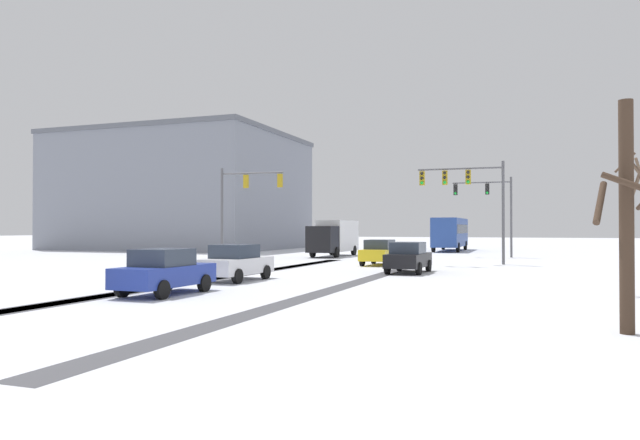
{
  "coord_description": "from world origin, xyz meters",
  "views": [
    {
      "loc": [
        11.2,
        -8.29,
        2.34
      ],
      "look_at": [
        0.0,
        22.22,
        2.8
      ],
      "focal_mm": 33.25,
      "sensor_mm": 36.0,
      "label": 1
    }
  ],
  "objects_px": {
    "traffic_signal_near_right": "(468,190)",
    "bus_oncoming": "(450,232)",
    "bare_tree_sidewalk_near": "(627,214)",
    "car_yellow_cab_lead": "(380,252)",
    "box_truck_delivery": "(334,237)",
    "bare_tree_sidewalk_mid": "(627,215)",
    "car_blue_fourth": "(164,271)",
    "car_black_second": "(408,257)",
    "office_building_far_left_block": "(183,192)",
    "car_white_third": "(236,262)",
    "traffic_signal_near_left": "(243,196)",
    "traffic_signal_far_right": "(491,201)"
  },
  "relations": [
    {
      "from": "traffic_signal_near_right",
      "to": "bus_oncoming",
      "type": "relative_size",
      "value": 0.59
    },
    {
      "from": "traffic_signal_near_right",
      "to": "bare_tree_sidewalk_near",
      "type": "height_order",
      "value": "traffic_signal_near_right"
    },
    {
      "from": "car_yellow_cab_lead",
      "to": "box_truck_delivery",
      "type": "bearing_deg",
      "value": 122.52
    },
    {
      "from": "box_truck_delivery",
      "to": "bare_tree_sidewalk_near",
      "type": "distance_m",
      "value": 37.14
    },
    {
      "from": "traffic_signal_near_right",
      "to": "bare_tree_sidewalk_mid",
      "type": "distance_m",
      "value": 16.74
    },
    {
      "from": "car_yellow_cab_lead",
      "to": "car_blue_fourth",
      "type": "bearing_deg",
      "value": -98.94
    },
    {
      "from": "traffic_signal_near_right",
      "to": "box_truck_delivery",
      "type": "bearing_deg",
      "value": 142.44
    },
    {
      "from": "car_black_second",
      "to": "office_building_far_left_block",
      "type": "bearing_deg",
      "value": 138.78
    },
    {
      "from": "car_white_third",
      "to": "box_truck_delivery",
      "type": "xyz_separation_m",
      "value": [
        -3.42,
        23.67,
        0.82
      ]
    },
    {
      "from": "box_truck_delivery",
      "to": "bare_tree_sidewalk_near",
      "type": "bearing_deg",
      "value": -61.12
    },
    {
      "from": "car_black_second",
      "to": "car_white_third",
      "type": "height_order",
      "value": "same"
    },
    {
      "from": "bus_oncoming",
      "to": "box_truck_delivery",
      "type": "bearing_deg",
      "value": -116.23
    },
    {
      "from": "car_blue_fourth",
      "to": "bare_tree_sidewalk_near",
      "type": "xyz_separation_m",
      "value": [
        14.26,
        -3.08,
        1.84
      ]
    },
    {
      "from": "traffic_signal_near_left",
      "to": "bare_tree_sidewalk_near",
      "type": "height_order",
      "value": "traffic_signal_near_left"
    },
    {
      "from": "bare_tree_sidewalk_near",
      "to": "bare_tree_sidewalk_mid",
      "type": "height_order",
      "value": "bare_tree_sidewalk_near"
    },
    {
      "from": "office_building_far_left_block",
      "to": "box_truck_delivery",
      "type": "bearing_deg",
      "value": -27.94
    },
    {
      "from": "box_truck_delivery",
      "to": "office_building_far_left_block",
      "type": "bearing_deg",
      "value": 152.06
    },
    {
      "from": "car_yellow_cab_lead",
      "to": "car_white_third",
      "type": "relative_size",
      "value": 0.99
    },
    {
      "from": "traffic_signal_near_right",
      "to": "bare_tree_sidewalk_mid",
      "type": "height_order",
      "value": "traffic_signal_near_right"
    },
    {
      "from": "office_building_far_left_block",
      "to": "traffic_signal_far_right",
      "type": "bearing_deg",
      "value": -14.69
    },
    {
      "from": "traffic_signal_near_right",
      "to": "bus_oncoming",
      "type": "bearing_deg",
      "value": 100.22
    },
    {
      "from": "car_white_third",
      "to": "bare_tree_sidewalk_near",
      "type": "relative_size",
      "value": 0.8
    },
    {
      "from": "car_yellow_cab_lead",
      "to": "bare_tree_sidewalk_near",
      "type": "xyz_separation_m",
      "value": [
        11.27,
        -22.06,
        1.84
      ]
    },
    {
      "from": "car_white_third",
      "to": "car_blue_fourth",
      "type": "xyz_separation_m",
      "value": [
        0.25,
        -5.75,
        0.0
      ]
    },
    {
      "from": "car_yellow_cab_lead",
      "to": "bare_tree_sidewalk_near",
      "type": "height_order",
      "value": "bare_tree_sidewalk_near"
    },
    {
      "from": "traffic_signal_near_left",
      "to": "office_building_far_left_block",
      "type": "xyz_separation_m",
      "value": [
        -19.84,
        23.07,
        1.95
      ]
    },
    {
      "from": "traffic_signal_near_left",
      "to": "box_truck_delivery",
      "type": "relative_size",
      "value": 0.88
    },
    {
      "from": "traffic_signal_near_left",
      "to": "traffic_signal_near_right",
      "type": "bearing_deg",
      "value": 6.84
    },
    {
      "from": "car_black_second",
      "to": "traffic_signal_far_right",
      "type": "bearing_deg",
      "value": 81.58
    },
    {
      "from": "bare_tree_sidewalk_near",
      "to": "office_building_far_left_block",
      "type": "bearing_deg",
      "value": 132.37
    },
    {
      "from": "bare_tree_sidewalk_near",
      "to": "car_black_second",
      "type": "bearing_deg",
      "value": 117.01
    },
    {
      "from": "traffic_signal_near_left",
      "to": "car_blue_fourth",
      "type": "relative_size",
      "value": 1.57
    },
    {
      "from": "box_truck_delivery",
      "to": "traffic_signal_near_right",
      "type": "bearing_deg",
      "value": -37.56
    },
    {
      "from": "box_truck_delivery",
      "to": "bare_tree_sidewalk_mid",
      "type": "bearing_deg",
      "value": -52.08
    },
    {
      "from": "traffic_signal_near_right",
      "to": "office_building_far_left_block",
      "type": "distance_m",
      "value": 40.77
    },
    {
      "from": "traffic_signal_near_left",
      "to": "bare_tree_sidewalk_mid",
      "type": "xyz_separation_m",
      "value": [
        21.83,
        -13.32,
        -1.78
      ]
    },
    {
      "from": "car_yellow_cab_lead",
      "to": "car_black_second",
      "type": "bearing_deg",
      "value": -62.78
    },
    {
      "from": "bare_tree_sidewalk_mid",
      "to": "car_blue_fourth",
      "type": "bearing_deg",
      "value": -161.66
    },
    {
      "from": "car_black_second",
      "to": "bare_tree_sidewalk_mid",
      "type": "relative_size",
      "value": 0.81
    },
    {
      "from": "traffic_signal_far_right",
      "to": "box_truck_delivery",
      "type": "distance_m",
      "value": 13.17
    },
    {
      "from": "bare_tree_sidewalk_near",
      "to": "box_truck_delivery",
      "type": "bearing_deg",
      "value": 118.88
    },
    {
      "from": "traffic_signal_far_right",
      "to": "bare_tree_sidewalk_mid",
      "type": "xyz_separation_m",
      "value": [
        6.44,
        -27.16,
        -1.79
      ]
    },
    {
      "from": "traffic_signal_near_left",
      "to": "bare_tree_sidewalk_mid",
      "type": "relative_size",
      "value": 1.27
    },
    {
      "from": "traffic_signal_far_right",
      "to": "bus_oncoming",
      "type": "distance_m",
      "value": 13.77
    },
    {
      "from": "car_white_third",
      "to": "bare_tree_sidewalk_near",
      "type": "distance_m",
      "value": 17.09
    },
    {
      "from": "bare_tree_sidewalk_near",
      "to": "bare_tree_sidewalk_mid",
      "type": "xyz_separation_m",
      "value": [
        1.04,
        8.15,
        0.13
      ]
    },
    {
      "from": "car_yellow_cab_lead",
      "to": "car_blue_fourth",
      "type": "xyz_separation_m",
      "value": [
        -2.99,
        -18.97,
        0.0
      ]
    },
    {
      "from": "bare_tree_sidewalk_mid",
      "to": "traffic_signal_near_right",
      "type": "bearing_deg",
      "value": 114.7
    },
    {
      "from": "car_yellow_cab_lead",
      "to": "bus_oncoming",
      "type": "bearing_deg",
      "value": 87.96
    },
    {
      "from": "box_truck_delivery",
      "to": "car_black_second",
      "type": "bearing_deg",
      "value": -59.33
    }
  ]
}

